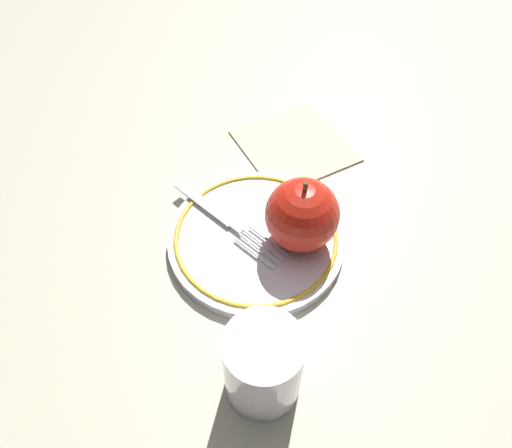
{
  "coord_description": "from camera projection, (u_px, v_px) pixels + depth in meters",
  "views": [
    {
      "loc": [
        -0.05,
        -0.35,
        0.48
      ],
      "look_at": [
        -0.01,
        -0.01,
        0.04
      ],
      "focal_mm": 35.0,
      "sensor_mm": 36.0,
      "label": 1
    }
  ],
  "objects": [
    {
      "name": "apple_red_whole",
      "position": [
        302.0,
        215.0,
        0.54
      ],
      "size": [
        0.08,
        0.08,
        0.09
      ],
      "color": "red",
      "rests_on": "plate"
    },
    {
      "name": "napkin_folded",
      "position": [
        294.0,
        145.0,
        0.69
      ],
      "size": [
        0.18,
        0.18,
        0.01
      ],
      "primitive_type": "cube",
      "rotation": [
        0.0,
        0.0,
        0.37
      ],
      "color": "beige",
      "rests_on": "ground_plane"
    },
    {
      "name": "plate",
      "position": [
        256.0,
        238.0,
        0.58
      ],
      "size": [
        0.21,
        0.21,
        0.02
      ],
      "color": "silver",
      "rests_on": "ground_plane"
    },
    {
      "name": "ground_plane",
      "position": [
        260.0,
        234.0,
        0.6
      ],
      "size": [
        2.0,
        2.0,
        0.0
      ],
      "primitive_type": "plane",
      "color": "#B0AB95"
    },
    {
      "name": "fork",
      "position": [
        223.0,
        218.0,
        0.59
      ],
      "size": [
        0.13,
        0.14,
        0.0
      ],
      "rotation": [
        0.0,
        0.0,
        5.42
      ],
      "color": "silver",
      "rests_on": "plate"
    },
    {
      "name": "drinking_glass",
      "position": [
        263.0,
        366.0,
        0.45
      ],
      "size": [
        0.07,
        0.07,
        0.09
      ],
      "primitive_type": "cylinder",
      "color": "silver",
      "rests_on": "ground_plane"
    }
  ]
}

